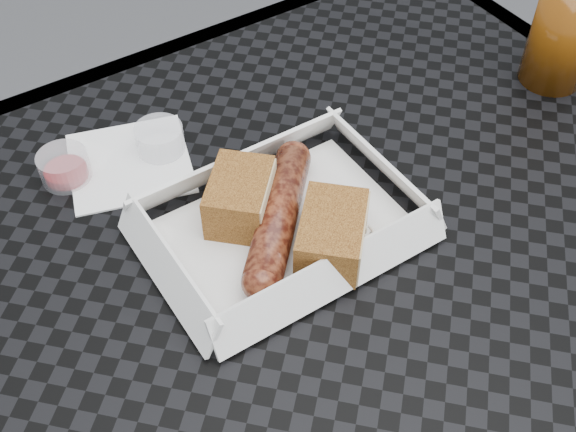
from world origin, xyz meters
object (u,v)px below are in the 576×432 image
at_px(drink_glass, 564,32).
at_px(bratwurst, 279,216).
at_px(food_tray, 282,229).
at_px(patio_table, 358,304).

bearing_deg(drink_glass, bratwurst, -176.19).
xyz_separation_m(food_tray, drink_glass, (0.38, 0.03, 0.06)).
bearing_deg(bratwurst, food_tray, -27.37).
relative_size(food_tray, bratwurst, 1.50).
bearing_deg(food_tray, bratwurst, 152.63).
distance_m(patio_table, food_tray, 0.11).
height_order(patio_table, drink_glass, drink_glass).
relative_size(food_tray, drink_glass, 1.76).
bearing_deg(bratwurst, drink_glass, 3.81).
distance_m(bratwurst, drink_glass, 0.39).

